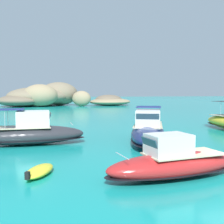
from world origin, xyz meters
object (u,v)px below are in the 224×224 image
islet_small (105,101)px  motorboat_charcoal (28,133)px  islet_large (41,96)px  motorboat_navy (148,131)px  dinghy_tender (39,171)px  motorboat_red (174,163)px

islet_small → motorboat_charcoal: (-16.98, -60.60, -0.53)m
islet_large → motorboat_charcoal: 61.85m
islet_large → motorboat_charcoal: (2.33, -61.78, -1.83)m
motorboat_navy → dinghy_tender: motorboat_navy is taller
islet_small → motorboat_navy: islet_small is taller
islet_large → islet_small: (19.30, -1.18, -1.30)m
motorboat_navy → dinghy_tender: 11.53m
islet_small → motorboat_navy: 62.01m
motorboat_navy → motorboat_red: bearing=-100.8°
islet_small → motorboat_red: 71.59m
islet_large → motorboat_navy: (12.22, -62.79, -1.81)m
motorboat_red → motorboat_navy: size_ratio=0.79×
islet_large → motorboat_charcoal: bearing=-87.8°
motorboat_red → motorboat_navy: motorboat_navy is taller
motorboat_charcoal → dinghy_tender: (1.39, -8.76, -0.70)m
islet_large → motorboat_charcoal: islet_large is taller
islet_large → islet_small: islet_large is taller
islet_small → motorboat_navy: (-7.08, -61.61, -0.52)m
motorboat_charcoal → motorboat_navy: 9.95m
islet_small → dinghy_tender: 71.10m
motorboat_charcoal → islet_large: bearing=92.2°
motorboat_red → islet_small: bearing=82.9°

